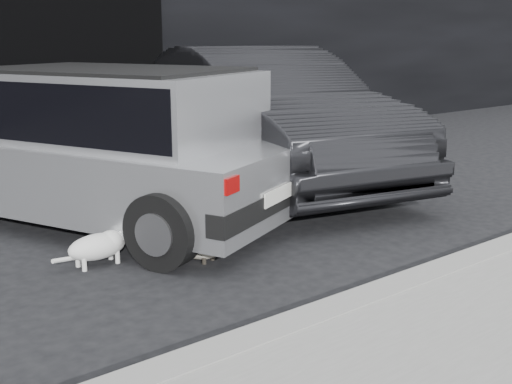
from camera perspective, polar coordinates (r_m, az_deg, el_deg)
ground at (r=6.18m, az=-13.19°, el=-4.06°), size 80.00×80.00×0.00m
garage_opening at (r=9.98m, az=-18.47°, el=9.92°), size 4.00×0.10×2.60m
curb at (r=4.78m, az=12.19°, el=-8.61°), size 18.00×0.25×0.12m
silver_hatchback at (r=6.65m, az=-13.57°, el=4.66°), size 3.39×4.58×1.54m
second_car at (r=8.33m, az=0.52°, el=6.92°), size 2.93×5.47×1.71m
cat_siamese at (r=5.45m, az=-5.07°, el=-4.95°), size 0.37×0.66×0.24m
cat_white at (r=5.47m, az=-13.61°, el=-4.58°), size 0.75×0.25×0.35m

